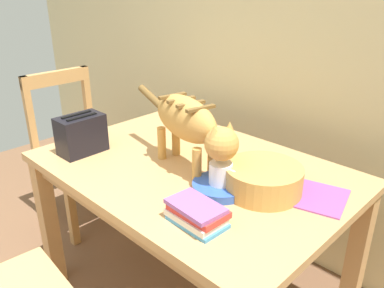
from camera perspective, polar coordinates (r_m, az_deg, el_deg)
wall_rear at (r=2.03m, az=15.78°, el=16.59°), size 4.95×0.11×2.50m
dining_table at (r=1.68m, az=-0.00°, el=-5.88°), size 1.28×0.89×0.73m
cat at (r=1.52m, az=-0.21°, el=2.96°), size 0.66×0.21×0.30m
saucer_bowl at (r=1.46m, az=4.11°, el=-6.20°), size 0.21×0.21×0.03m
coffee_mug at (r=1.43m, az=4.28°, el=-4.28°), size 0.13×0.09×0.08m
magazine at (r=1.49m, az=15.76°, el=-6.91°), size 0.34×0.28×0.01m
book_stack at (r=1.27m, az=0.70°, el=-10.04°), size 0.20×0.13×0.07m
wicker_basket at (r=1.45m, az=10.28°, el=-4.99°), size 0.28×0.28×0.10m
toaster at (r=1.80m, az=-15.76°, el=1.35°), size 0.12×0.20×0.18m
wooden_chair_near at (r=2.52m, az=-16.39°, el=-1.11°), size 0.43×0.43×0.93m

